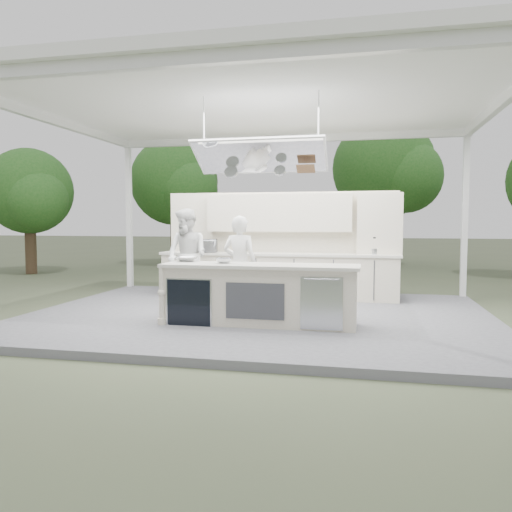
% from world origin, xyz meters
% --- Properties ---
extents(ground, '(90.00, 90.00, 0.00)m').
position_xyz_m(ground, '(0.00, 0.00, 0.00)').
color(ground, '#495138').
rests_on(ground, ground).
extents(stage_deck, '(8.00, 6.00, 0.12)m').
position_xyz_m(stage_deck, '(0.00, 0.00, 0.06)').
color(stage_deck, slate).
rests_on(stage_deck, ground).
extents(tent, '(8.20, 6.20, 3.86)m').
position_xyz_m(tent, '(0.00, -0.01, 3.71)').
color(tent, white).
rests_on(tent, ground).
extents(demo_island, '(3.10, 0.79, 0.95)m').
position_xyz_m(demo_island, '(0.18, -0.91, 0.60)').
color(demo_island, beige).
rests_on(demo_island, stage_deck).
extents(back_counter, '(5.08, 0.72, 0.95)m').
position_xyz_m(back_counter, '(0.00, 1.90, 0.60)').
color(back_counter, beige).
rests_on(back_counter, stage_deck).
extents(back_wall_unit, '(5.05, 0.48, 2.25)m').
position_xyz_m(back_wall_unit, '(0.44, 2.11, 1.57)').
color(back_wall_unit, beige).
rests_on(back_wall_unit, stage_deck).
extents(tree_cluster, '(19.55, 9.40, 5.85)m').
position_xyz_m(tree_cluster, '(-0.16, 9.77, 3.29)').
color(tree_cluster, '#4D3526').
rests_on(tree_cluster, ground).
extents(head_chef, '(0.68, 0.50, 1.72)m').
position_xyz_m(head_chef, '(-0.35, 0.02, 0.98)').
color(head_chef, white).
rests_on(head_chef, stage_deck).
extents(sous_chef, '(1.12, 1.01, 1.88)m').
position_xyz_m(sous_chef, '(-1.62, 0.78, 1.06)').
color(sous_chef, silver).
rests_on(sous_chef, stage_deck).
extents(toaster_oven, '(0.56, 0.44, 0.28)m').
position_xyz_m(toaster_oven, '(-1.55, 1.73, 1.21)').
color(toaster_oven, silver).
rests_on(toaster_oven, back_counter).
extents(bowl_large, '(0.40, 0.40, 0.08)m').
position_xyz_m(bowl_large, '(-1.10, -0.65, 1.11)').
color(bowl_large, '#B1B4B8').
rests_on(bowl_large, demo_island).
extents(bowl_small, '(0.30, 0.30, 0.08)m').
position_xyz_m(bowl_small, '(-0.40, -0.84, 1.11)').
color(bowl_small, silver).
rests_on(bowl_small, demo_island).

